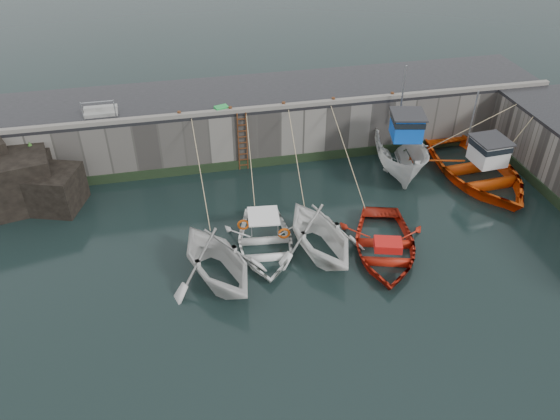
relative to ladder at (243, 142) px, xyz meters
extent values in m
plane|color=black|center=(2.00, -9.91, -1.59)|extent=(120.00, 120.00, 0.00)
cube|color=slate|center=(2.00, 2.59, -0.09)|extent=(30.00, 5.00, 3.00)
cube|color=black|center=(2.00, 2.59, 1.49)|extent=(30.00, 5.00, 0.16)
cube|color=slate|center=(2.00, 0.24, 1.67)|extent=(30.00, 0.30, 0.20)
cube|color=black|center=(2.00, 0.05, -1.34)|extent=(30.00, 0.08, 0.50)
cube|color=black|center=(-11.00, -0.91, -0.29)|extent=(4.05, 3.66, 2.60)
cube|color=black|center=(-9.20, -1.51, -0.64)|extent=(2.96, 2.83, 1.90)
cube|color=black|center=(-10.20, -0.31, -0.44)|extent=(2.01, 1.83, 2.30)
cone|color=#2D591E|center=(-10.60, -1.11, 0.59)|extent=(0.44, 0.44, 0.45)
cone|color=#2D591E|center=(-9.50, -1.71, 0.09)|extent=(0.44, 0.44, 0.45)
cone|color=#2D591E|center=(-10.00, -0.11, 0.99)|extent=(0.44, 0.44, 0.45)
cylinder|color=#3F1E0F|center=(-0.22, 0.01, 0.01)|extent=(0.07, 0.07, 3.20)
cylinder|color=#3F1E0F|center=(0.22, 0.01, 0.01)|extent=(0.07, 0.07, 3.20)
cube|color=#3F1E0F|center=(0.00, -0.01, -1.34)|extent=(0.44, 0.06, 0.05)
cube|color=#3F1E0F|center=(0.00, -0.01, -1.01)|extent=(0.44, 0.06, 0.05)
cube|color=#3F1E0F|center=(0.00, -0.01, -0.68)|extent=(0.44, 0.06, 0.05)
cube|color=#3F1E0F|center=(0.00, -0.01, -0.35)|extent=(0.44, 0.06, 0.05)
cube|color=#3F1E0F|center=(0.00, -0.01, -0.02)|extent=(0.44, 0.06, 0.05)
cube|color=#3F1E0F|center=(0.00, -0.01, 0.31)|extent=(0.44, 0.06, 0.05)
cube|color=#3F1E0F|center=(0.00, -0.01, 0.64)|extent=(0.44, 0.06, 0.05)
cube|color=#3F1E0F|center=(0.00, -0.01, 0.97)|extent=(0.44, 0.06, 0.05)
cube|color=#3F1E0F|center=(0.00, -0.01, 1.30)|extent=(0.44, 0.06, 0.05)
imported|color=silver|center=(-2.33, -8.11, -1.59)|extent=(5.65, 6.04, 2.57)
imported|color=white|center=(-0.13, -6.64, -1.59)|extent=(4.08, 5.36, 1.04)
imported|color=white|center=(2.07, -7.34, -1.59)|extent=(5.01, 5.52, 2.52)
imported|color=#AD1E0E|center=(4.77, -7.92, -1.59)|extent=(5.23, 6.29, 1.12)
imported|color=silver|center=(7.99, -1.53, -0.71)|extent=(3.71, 6.74, 2.46)
cube|color=blue|center=(7.86, -2.12, 1.12)|extent=(1.69, 1.76, 1.20)
cube|color=black|center=(7.86, -2.12, 1.47)|extent=(1.76, 1.84, 0.28)
cube|color=#262628|center=(7.86, -2.12, 1.76)|extent=(1.93, 2.00, 0.08)
cylinder|color=#A5A8AD|center=(8.25, -0.36, 2.02)|extent=(0.08, 0.08, 3.00)
imported|color=#E6480C|center=(11.50, -3.24, -1.16)|extent=(5.86, 7.86, 1.56)
cube|color=silver|center=(11.54, -3.84, 0.22)|extent=(1.50, 1.59, 1.20)
cube|color=black|center=(11.54, -3.84, 0.57)|extent=(1.56, 1.65, 0.28)
cube|color=#262628|center=(11.54, -3.84, 0.86)|extent=(1.71, 1.80, 0.08)
cylinder|color=#A5A8AD|center=(11.42, -2.04, 1.12)|extent=(0.08, 0.08, 3.00)
cube|color=green|center=(-0.92, 0.50, 1.70)|extent=(0.75, 0.61, 0.26)
cylinder|color=#A5A8AD|center=(-7.50, 0.69, 2.07)|extent=(0.05, 0.05, 1.00)
cylinder|color=#A5A8AD|center=(-6.00, 0.69, 2.07)|extent=(0.05, 0.05, 1.00)
cylinder|color=#A5A8AD|center=(-6.75, 0.69, 2.53)|extent=(1.50, 0.05, 0.05)
cube|color=gray|center=(-6.75, 1.19, 1.66)|extent=(1.60, 0.35, 0.18)
cube|color=gray|center=(-6.75, 1.54, 1.84)|extent=(1.60, 0.35, 0.18)
cylinder|color=#3F1E0F|center=(-3.00, 0.34, 1.71)|extent=(0.18, 0.18, 0.28)
cylinder|color=#3F1E0F|center=(-0.50, 0.34, 1.71)|extent=(0.18, 0.18, 0.28)
cylinder|color=#3F1E0F|center=(2.20, 0.34, 1.71)|extent=(0.18, 0.18, 0.28)
cylinder|color=#3F1E0F|center=(4.80, 0.34, 1.71)|extent=(0.18, 0.18, 0.28)
cylinder|color=#3F1E0F|center=(8.00, 0.34, 1.71)|extent=(0.18, 0.18, 0.28)
camera|label=1|loc=(-3.25, -24.48, 13.30)|focal=35.00mm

